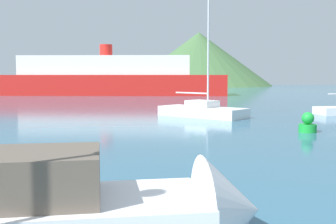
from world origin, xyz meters
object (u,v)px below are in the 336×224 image
object	(u,v)px
sailboat_middle	(202,110)
ferry_distant	(106,78)
motorboat_near	(71,212)
buoy_marker	(308,124)

from	to	relation	value
sailboat_middle	ferry_distant	size ratio (longest dim) A/B	0.27
sailboat_middle	ferry_distant	xyz separation A→B (m)	(-11.53, 30.92, 1.91)
motorboat_near	buoy_marker	distance (m)	15.54
motorboat_near	buoy_marker	xyz separation A→B (m)	(7.90, 13.38, -0.08)
motorboat_near	sailboat_middle	size ratio (longest dim) A/B	0.77
ferry_distant	sailboat_middle	bearing A→B (deg)	-69.03
sailboat_middle	ferry_distant	world-z (taller)	sailboat_middle
ferry_distant	buoy_marker	size ratio (longest dim) A/B	34.25
motorboat_near	sailboat_middle	bearing A→B (deg)	70.50
ferry_distant	buoy_marker	bearing A→B (deg)	-66.71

